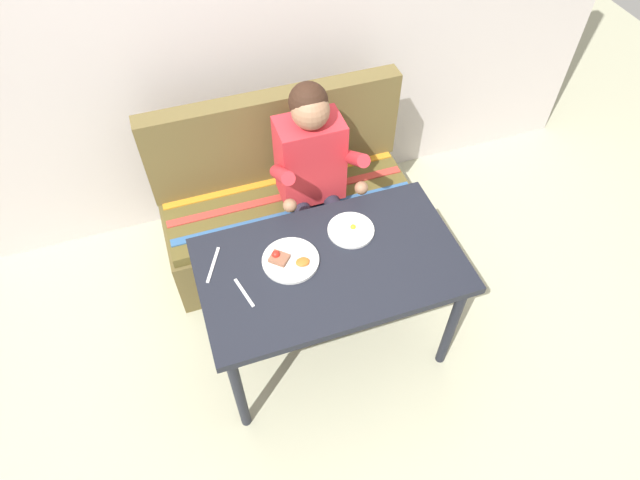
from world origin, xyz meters
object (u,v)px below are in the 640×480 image
(plate_breakfast, at_px, (290,260))
(knife, at_px, (213,265))
(couch, at_px, (287,206))
(table, at_px, (330,273))
(person, at_px, (314,170))
(plate_eggs, at_px, (351,230))
(fork, at_px, (244,293))

(plate_breakfast, xyz_separation_m, knife, (-0.33, 0.09, -0.01))
(knife, bearing_deg, couch, 76.01)
(couch, xyz_separation_m, plate_breakfast, (-0.17, -0.70, 0.41))
(table, height_order, person, person)
(couch, height_order, plate_eggs, couch)
(table, distance_m, person, 0.61)
(table, bearing_deg, plate_breakfast, 159.11)
(table, height_order, fork, fork)
(person, xyz_separation_m, fork, (-0.53, -0.62, -0.01))
(fork, bearing_deg, plate_breakfast, 8.94)
(plate_breakfast, height_order, plate_eggs, plate_breakfast)
(plate_eggs, distance_m, fork, 0.59)
(plate_breakfast, bearing_deg, couch, 76.02)
(table, distance_m, plate_breakfast, 0.21)
(plate_breakfast, relative_size, knife, 1.30)
(table, distance_m, couch, 0.83)
(plate_eggs, relative_size, knife, 1.11)
(table, relative_size, plate_breakfast, 4.62)
(knife, bearing_deg, person, 60.57)
(table, bearing_deg, person, 78.77)
(fork, bearing_deg, knife, 102.33)
(table, height_order, couch, couch)
(person, xyz_separation_m, knife, (-0.62, -0.43, -0.01))
(person, bearing_deg, plate_eggs, -85.23)
(person, bearing_deg, couch, 123.81)
(couch, distance_m, plate_breakfast, 0.83)
(person, relative_size, plate_eggs, 5.45)
(plate_breakfast, distance_m, plate_eggs, 0.34)
(table, relative_size, couch, 0.83)
(plate_eggs, bearing_deg, plate_breakfast, -166.14)
(table, bearing_deg, couch, 90.00)
(plate_breakfast, bearing_deg, person, 60.93)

